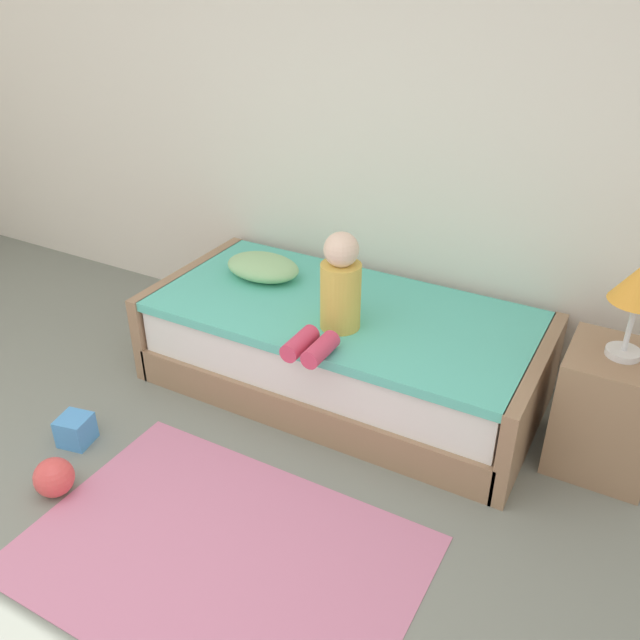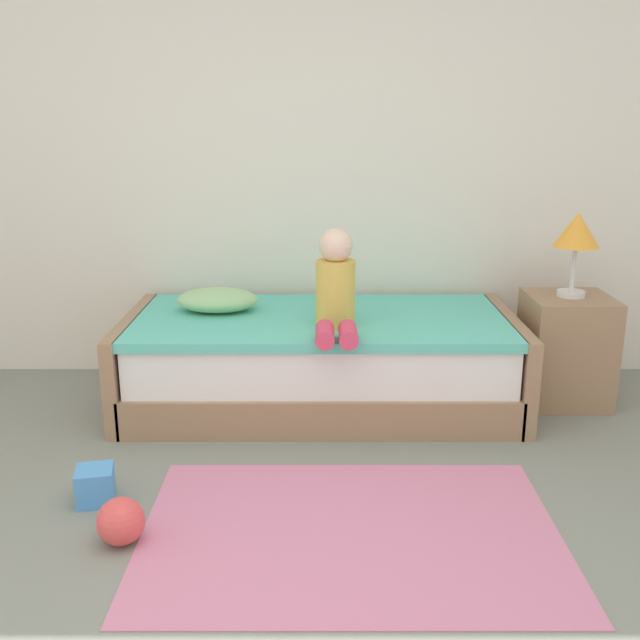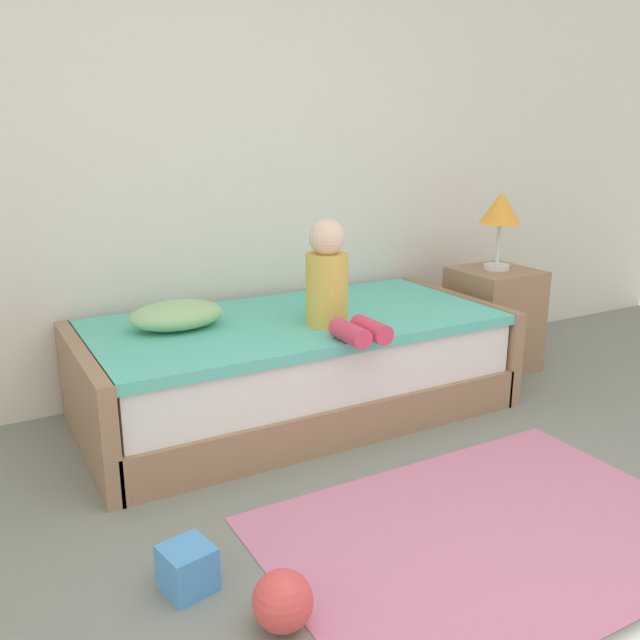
# 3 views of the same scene
# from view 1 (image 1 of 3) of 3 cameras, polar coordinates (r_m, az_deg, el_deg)

# --- Properties ---
(wall_rear) EXTENTS (7.20, 0.10, 2.90)m
(wall_rear) POSITION_cam_1_polar(r_m,az_deg,el_deg) (3.76, 4.51, 18.39)
(wall_rear) COLOR silver
(wall_rear) RESTS_ON ground
(bed) EXTENTS (2.11, 1.00, 0.50)m
(bed) POSITION_cam_1_polar(r_m,az_deg,el_deg) (3.64, 1.91, -2.45)
(bed) COLOR #997556
(bed) RESTS_ON ground
(nightstand) EXTENTS (0.44, 0.44, 0.60)m
(nightstand) POSITION_cam_1_polar(r_m,az_deg,el_deg) (3.37, 23.29, -7.09)
(nightstand) COLOR #997556
(nightstand) RESTS_ON ground
(child_figure) EXTENTS (0.20, 0.51, 0.50)m
(child_figure) POSITION_cam_1_polar(r_m,az_deg,el_deg) (3.21, 1.37, 2.24)
(child_figure) COLOR gold
(child_figure) RESTS_ON bed
(pillow) EXTENTS (0.44, 0.30, 0.13)m
(pillow) POSITION_cam_1_polar(r_m,az_deg,el_deg) (3.82, -4.88, 4.52)
(pillow) COLOR #99CC8C
(pillow) RESTS_ON bed
(toy_ball) EXTENTS (0.18, 0.18, 0.18)m
(toy_ball) POSITION_cam_1_polar(r_m,az_deg,el_deg) (3.29, -21.71, -12.33)
(toy_ball) COLOR #E54C4C
(toy_ball) RESTS_ON ground
(area_rug) EXTENTS (1.60, 1.10, 0.01)m
(area_rug) POSITION_cam_1_polar(r_m,az_deg,el_deg) (2.91, -8.56, -19.18)
(area_rug) COLOR pink
(area_rug) RESTS_ON ground
(toy_block) EXTENTS (0.18, 0.18, 0.15)m
(toy_block) POSITION_cam_1_polar(r_m,az_deg,el_deg) (3.56, -20.09, -8.78)
(toy_block) COLOR #4C99E5
(toy_block) RESTS_ON ground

